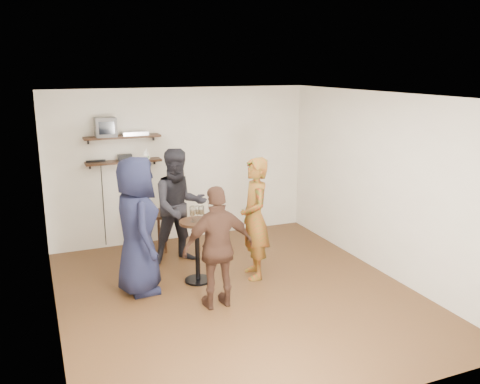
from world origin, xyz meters
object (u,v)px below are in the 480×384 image
object	(u,v)px
crt_monitor	(105,127)
drinks_table	(197,243)
person_dark	(179,206)
person_brown	(218,248)
person_plaid	(255,218)
person_navy	(137,226)
dvd_deck	(135,133)
radio	(125,157)
side_table	(148,219)

from	to	relation	value
crt_monitor	drinks_table	distance (m)	2.46
person_dark	person_brown	world-z (taller)	person_dark
person_plaid	person_navy	world-z (taller)	person_navy
crt_monitor	dvd_deck	world-z (taller)	crt_monitor
crt_monitor	person_plaid	size ratio (longest dim) A/B	0.19
person_dark	person_navy	bearing A→B (deg)	-135.14
radio	person_brown	bearing A→B (deg)	-76.16
radio	person_navy	xyz separation A→B (m)	(-0.19, -1.78, -0.60)
crt_monitor	person_plaid	xyz separation A→B (m)	(1.71, -1.91, -1.15)
radio	person_brown	world-z (taller)	radio
dvd_deck	radio	xyz separation A→B (m)	(-0.18, 0.00, -0.38)
crt_monitor	radio	world-z (taller)	crt_monitor
dvd_deck	person_plaid	distance (m)	2.51
drinks_table	person_brown	xyz separation A→B (m)	(0.01, -0.82, 0.21)
radio	drinks_table	distance (m)	2.10
radio	drinks_table	world-z (taller)	radio
drinks_table	side_table	bearing A→B (deg)	103.73
drinks_table	person_dark	bearing A→B (deg)	90.98
dvd_deck	person_navy	bearing A→B (deg)	-101.74
dvd_deck	drinks_table	size ratio (longest dim) A/B	0.45
side_table	drinks_table	distance (m)	1.51
radio	person_dark	xyz separation A→B (m)	(0.61, -0.95, -0.64)
radio	person_dark	world-z (taller)	person_dark
crt_monitor	person_brown	size ratio (longest dim) A/B	0.21
radio	drinks_table	bearing A→B (deg)	-70.52
crt_monitor	side_table	size ratio (longest dim) A/B	0.47
side_table	person_dark	distance (m)	0.81
person_plaid	radio	bearing A→B (deg)	-133.48
person_dark	person_brown	bearing A→B (deg)	-90.08
person_plaid	person_navy	distance (m)	1.63
crt_monitor	person_dark	size ratio (longest dim) A/B	0.18
person_plaid	crt_monitor	bearing A→B (deg)	-128.55
dvd_deck	person_dark	distance (m)	1.46
person_navy	person_brown	distance (m)	1.17
drinks_table	person_dark	world-z (taller)	person_dark
drinks_table	person_brown	world-z (taller)	person_brown
person_dark	crt_monitor	bearing A→B (deg)	131.99
drinks_table	person_plaid	xyz separation A→B (m)	(0.81, -0.14, 0.30)
radio	side_table	size ratio (longest dim) A/B	0.33
drinks_table	person_navy	bearing A→B (deg)	-179.30
dvd_deck	side_table	world-z (taller)	dvd_deck
side_table	dvd_deck	bearing A→B (deg)	106.43
side_table	person_navy	xyz separation A→B (m)	(-0.46, -1.48, 0.38)
crt_monitor	radio	distance (m)	0.57
crt_monitor	radio	bearing A→B (deg)	0.00
drinks_table	crt_monitor	bearing A→B (deg)	116.98
side_table	person_brown	distance (m)	2.33
person_brown	radio	bearing A→B (deg)	-76.97
person_brown	side_table	bearing A→B (deg)	-81.62
dvd_deck	person_plaid	bearing A→B (deg)	-56.66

